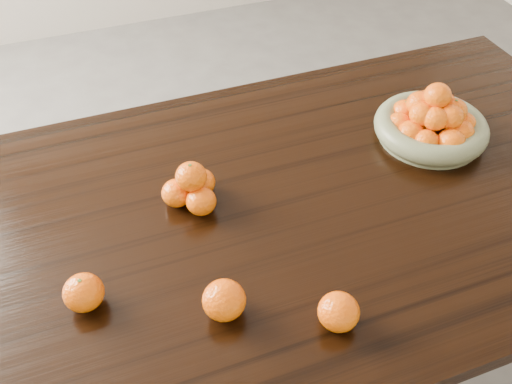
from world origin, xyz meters
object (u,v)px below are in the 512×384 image
object	(u,v)px
dining_table	(252,239)
fruit_bowl	(433,123)
loose_orange_0	(84,293)
orange_pyramid	(192,188)

from	to	relation	value
dining_table	fruit_bowl	size ratio (longest dim) A/B	6.90
dining_table	loose_orange_0	bearing A→B (deg)	-162.48
orange_pyramid	loose_orange_0	size ratio (longest dim) A/B	1.65
fruit_bowl	orange_pyramid	bearing A→B (deg)	-178.45
dining_table	loose_orange_0	world-z (taller)	loose_orange_0
dining_table	loose_orange_0	distance (m)	0.42
dining_table	fruit_bowl	distance (m)	0.55
fruit_bowl	orange_pyramid	xyz separation A→B (m)	(-0.64, -0.02, -0.00)
dining_table	orange_pyramid	size ratio (longest dim) A/B	15.48
fruit_bowl	dining_table	bearing A→B (deg)	-169.74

